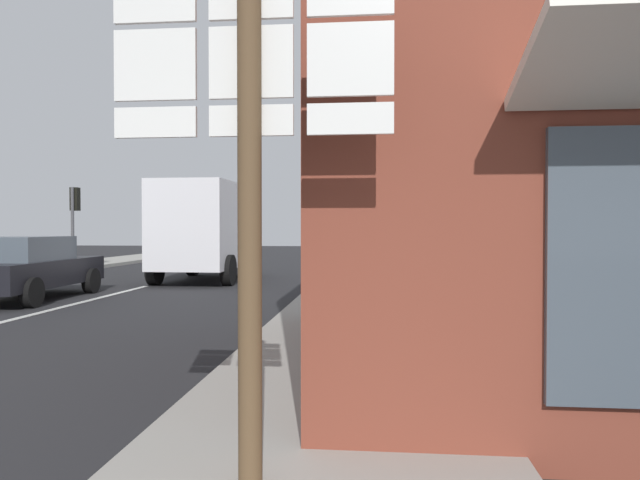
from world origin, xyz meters
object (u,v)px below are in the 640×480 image
object	(u,v)px
route_sign_post	(250,167)
traffic_light_far_left	(74,209)
delivery_truck	(207,229)
traffic_light_far_right	(339,206)
sedan_far	(26,267)

from	to	relation	value
route_sign_post	traffic_light_far_left	distance (m)	20.89
traffic_light_far_left	route_sign_post	bearing A→B (deg)	-58.52
delivery_truck	traffic_light_far_right	size ratio (longest dim) A/B	1.46
sedan_far	delivery_truck	world-z (taller)	delivery_truck
delivery_truck	route_sign_post	world-z (taller)	route_sign_post
delivery_truck	traffic_light_far_right	xyz separation A→B (m)	(3.90, 4.86, 0.89)
delivery_truck	traffic_light_far_left	world-z (taller)	traffic_light_far_left
traffic_light_far_right	traffic_light_far_left	distance (m)	10.30
delivery_truck	route_sign_post	bearing A→B (deg)	-72.20
route_sign_post	traffic_light_far_right	bearing A→B (deg)	92.07
route_sign_post	traffic_light_far_left	xyz separation A→B (m)	(-10.91, 17.81, 0.40)
route_sign_post	traffic_light_far_right	xyz separation A→B (m)	(-0.69, 19.15, 0.54)
sedan_far	route_sign_post	bearing A→B (deg)	-51.38
traffic_light_far_right	traffic_light_far_left	bearing A→B (deg)	-172.55
sedan_far	traffic_light_far_right	xyz separation A→B (m)	(6.62, 9.99, 1.78)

